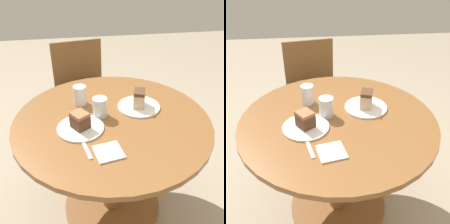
% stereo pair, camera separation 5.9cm
% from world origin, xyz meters
% --- Properties ---
extents(ground_plane, '(8.00, 8.00, 0.00)m').
position_xyz_m(ground_plane, '(0.00, 0.00, 0.00)').
color(ground_plane, tan).
extents(table, '(1.09, 1.09, 0.73)m').
position_xyz_m(table, '(0.00, 0.00, 0.52)').
color(table, brown).
rests_on(table, ground_plane).
extents(chair, '(0.52, 0.47, 0.86)m').
position_xyz_m(chair, '(-0.13, 0.91, 0.46)').
color(chair, brown).
rests_on(chair, ground_plane).
extents(plate_near, '(0.25, 0.25, 0.01)m').
position_xyz_m(plate_near, '(-0.18, -0.07, 0.74)').
color(plate_near, white).
rests_on(plate_near, table).
extents(plate_far, '(0.25, 0.25, 0.01)m').
position_xyz_m(plate_far, '(0.17, 0.09, 0.74)').
color(plate_far, white).
rests_on(plate_far, table).
extents(cake_slice_near, '(0.11, 0.11, 0.09)m').
position_xyz_m(cake_slice_near, '(-0.18, -0.07, 0.79)').
color(cake_slice_near, brown).
rests_on(cake_slice_near, plate_near).
extents(cake_slice_far, '(0.09, 0.11, 0.10)m').
position_xyz_m(cake_slice_far, '(0.17, 0.09, 0.79)').
color(cake_slice_far, beige).
rests_on(cake_slice_far, plate_far).
extents(glass_lemonade, '(0.08, 0.08, 0.12)m').
position_xyz_m(glass_lemonade, '(-0.16, 0.19, 0.78)').
color(glass_lemonade, beige).
rests_on(glass_lemonade, table).
extents(glass_water, '(0.08, 0.08, 0.11)m').
position_xyz_m(glass_water, '(-0.06, 0.03, 0.78)').
color(glass_water, silver).
rests_on(glass_water, table).
extents(napkin_stack, '(0.15, 0.15, 0.01)m').
position_xyz_m(napkin_stack, '(-0.06, -0.28, 0.74)').
color(napkin_stack, white).
rests_on(napkin_stack, table).
extents(fork, '(0.06, 0.19, 0.00)m').
position_xyz_m(fork, '(-0.17, -0.22, 0.74)').
color(fork, silver).
rests_on(fork, table).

